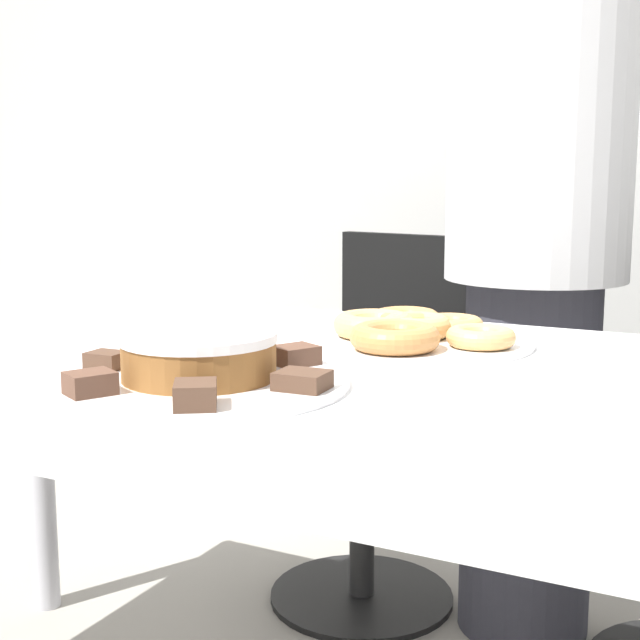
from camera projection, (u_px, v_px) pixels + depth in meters
wall_back at (573, 71)px, 2.50m from camera, size 8.00×0.05×2.60m
table at (314, 418)px, 1.24m from camera, size 1.98×0.91×0.75m
person_standing at (536, 260)px, 1.89m from camera, size 0.38×0.38×1.59m
office_chair_left at (377, 431)px, 2.13m from camera, size 0.51×0.51×0.87m
plate_cake at (200, 382)px, 1.10m from camera, size 0.37×0.37×0.01m
plate_donuts at (416, 341)px, 1.37m from camera, size 0.36×0.36×0.01m
frosted_cake at (199, 355)px, 1.09m from camera, size 0.19×0.19×0.06m
lamington_0 at (203, 348)px, 1.23m from camera, size 0.07×0.07×0.02m
lamington_1 at (107, 360)px, 1.15m from camera, size 0.05×0.04×0.02m
lamington_2 at (90, 383)px, 1.01m from camera, size 0.06×0.07×0.03m
lamington_3 at (195, 395)px, 0.96m from camera, size 0.07×0.07×0.03m
lamington_4 at (302, 380)px, 1.04m from camera, size 0.06×0.05×0.02m
lamington_5 at (294, 355)px, 1.18m from camera, size 0.07×0.07×0.03m
donut_0 at (416, 326)px, 1.37m from camera, size 0.11×0.11×0.04m
donut_1 at (374, 325)px, 1.38m from camera, size 0.13×0.13×0.04m
donut_2 at (395, 337)px, 1.27m from camera, size 0.13×0.13×0.04m
donut_3 at (481, 337)px, 1.30m from camera, size 0.10×0.10×0.03m
donut_4 at (451, 325)px, 1.40m from camera, size 0.10×0.10×0.03m
donut_5 at (406, 320)px, 1.43m from camera, size 0.11×0.11×0.03m
napkin at (15, 319)px, 1.59m from camera, size 0.13×0.11×0.01m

